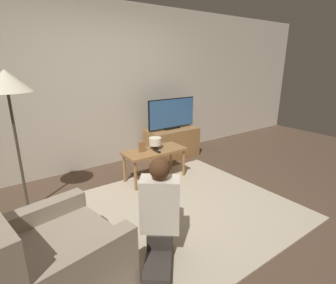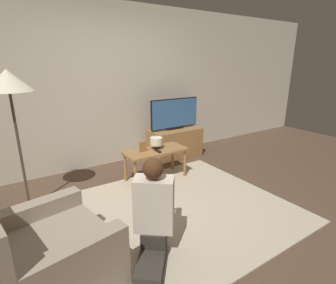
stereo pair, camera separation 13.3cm
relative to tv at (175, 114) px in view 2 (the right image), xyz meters
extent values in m
plane|color=brown|center=(-1.08, -1.54, -0.81)|extent=(10.00, 10.00, 0.00)
cube|color=beige|center=(-1.08, 0.39, 0.49)|extent=(10.00, 0.06, 2.60)
cube|color=#BCAD93|center=(-1.08, -1.54, -0.80)|extent=(2.69, 2.24, 0.02)
cube|color=olive|center=(0.00, 0.00, -0.54)|extent=(0.93, 0.49, 0.54)
cube|color=black|center=(0.00, 0.00, -0.26)|extent=(0.33, 0.08, 0.04)
cube|color=black|center=(0.00, 0.00, 0.01)|extent=(0.96, 0.03, 0.52)
cube|color=#38669E|center=(0.00, 0.00, 0.01)|extent=(0.93, 0.04, 0.49)
cube|color=olive|center=(-0.78, -0.65, -0.36)|extent=(0.91, 0.41, 0.04)
cylinder|color=olive|center=(-1.20, -0.81, -0.60)|extent=(0.04, 0.04, 0.43)
cylinder|color=olive|center=(-0.37, -0.81, -0.60)|extent=(0.04, 0.04, 0.43)
cylinder|color=olive|center=(-1.20, -0.48, -0.60)|extent=(0.04, 0.04, 0.43)
cylinder|color=olive|center=(-0.37, -0.48, -0.60)|extent=(0.04, 0.04, 0.43)
cylinder|color=#4C4233|center=(-2.47, -0.49, -0.80)|extent=(0.28, 0.28, 0.03)
cylinder|color=#4C4233|center=(-2.47, -0.49, 0.00)|extent=(0.03, 0.03, 1.56)
cone|color=#EFE5C6|center=(-2.47, -0.49, 0.70)|extent=(0.49, 0.49, 0.23)
cube|color=gray|center=(-2.47, -1.88, -0.61)|extent=(1.04, 1.04, 0.41)
cube|color=gray|center=(-2.53, -1.51, -0.54)|extent=(0.91, 0.30, 0.55)
cube|color=#332D28|center=(-1.72, -2.17, -0.74)|extent=(0.48, 0.52, 0.11)
cube|color=#332D28|center=(-1.60, -2.01, -0.62)|extent=(0.32, 0.32, 0.14)
cube|color=beige|center=(-1.60, -2.01, -0.30)|extent=(0.39, 0.37, 0.49)
sphere|color=tan|center=(-1.60, -2.01, 0.03)|extent=(0.17, 0.17, 0.17)
sphere|color=#4C2D19|center=(-1.61, -2.03, 0.04)|extent=(0.18, 0.18, 0.18)
cube|color=black|center=(-1.37, -1.72, -0.28)|extent=(0.13, 0.11, 0.04)
cylinder|color=beige|center=(-1.36, -1.88, -0.28)|extent=(0.24, 0.28, 0.07)
cylinder|color=beige|center=(-1.52, -1.75, -0.28)|extent=(0.24, 0.28, 0.07)
cube|color=olive|center=(-0.97, -0.62, -0.27)|extent=(0.11, 0.01, 0.15)
cylinder|color=#4C3823|center=(-0.74, -0.60, -0.32)|extent=(0.10, 0.10, 0.06)
cylinder|color=#EFE5C6|center=(-0.74, -0.60, -0.23)|extent=(0.18, 0.18, 0.11)
cube|color=black|center=(-0.80, -0.73, -0.34)|extent=(0.04, 0.15, 0.02)
camera|label=1|loc=(-2.71, -3.69, 0.89)|focal=28.00mm
camera|label=2|loc=(-2.60, -3.77, 0.89)|focal=28.00mm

